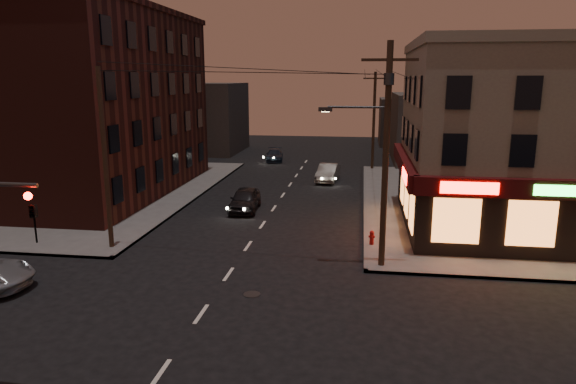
% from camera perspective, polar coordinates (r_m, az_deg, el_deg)
% --- Properties ---
extents(ground, '(120.00, 120.00, 0.00)m').
position_cam_1_polar(ground, '(19.90, -9.62, -13.23)').
color(ground, black).
rests_on(ground, ground).
extents(sidewalk_ne, '(24.00, 28.00, 0.15)m').
position_cam_1_polar(sidewalk_ne, '(38.99, 26.33, -1.39)').
color(sidewalk_ne, '#514F4C').
rests_on(sidewalk_ne, ground).
extents(sidewalk_nw, '(24.00, 28.00, 0.15)m').
position_cam_1_polar(sidewalk_nw, '(43.95, -24.67, 0.23)').
color(sidewalk_nw, '#514F4C').
rests_on(sidewalk_nw, ground).
extents(pizza_building, '(15.85, 12.85, 10.50)m').
position_cam_1_polar(pizza_building, '(32.27, 26.72, 5.45)').
color(pizza_building, gray).
rests_on(pizza_building, sidewalk_ne).
extents(brick_apartment, '(12.00, 20.00, 13.00)m').
position_cam_1_polar(brick_apartment, '(41.34, -21.38, 9.02)').
color(brick_apartment, '#411A14').
rests_on(brick_apartment, sidewalk_nw).
extents(bg_building_ne_a, '(10.00, 12.00, 7.00)m').
position_cam_1_polar(bg_building_ne_a, '(55.86, 16.80, 6.80)').
color(bg_building_ne_a, '#3F3D3A').
rests_on(bg_building_ne_a, ground).
extents(bg_building_nw, '(9.00, 10.00, 8.00)m').
position_cam_1_polar(bg_building_nw, '(62.08, -9.48, 8.16)').
color(bg_building_nw, '#3F3D3A').
rests_on(bg_building_nw, ground).
extents(bg_building_ne_b, '(8.00, 8.00, 6.00)m').
position_cam_1_polar(bg_building_ne_b, '(69.52, 13.47, 7.61)').
color(bg_building_ne_b, '#3F3D3A').
rests_on(bg_building_ne_b, ground).
extents(utility_pole_main, '(4.20, 0.44, 10.00)m').
position_cam_1_polar(utility_pole_main, '(23.00, 10.58, 5.27)').
color(utility_pole_main, '#382619').
rests_on(utility_pole_main, sidewalk_ne).
extents(utility_pole_far, '(0.26, 0.26, 9.00)m').
position_cam_1_polar(utility_pole_far, '(49.18, 9.51, 7.80)').
color(utility_pole_far, '#382619').
rests_on(utility_pole_far, sidewalk_ne).
extents(utility_pole_west, '(0.24, 0.24, 9.00)m').
position_cam_1_polar(utility_pole_west, '(26.93, -19.66, 3.40)').
color(utility_pole_west, '#382619').
rests_on(utility_pole_west, sidewalk_nw).
extents(sedan_near, '(2.01, 4.44, 1.48)m').
position_cam_1_polar(sedan_near, '(34.02, -4.81, -0.83)').
color(sedan_near, black).
rests_on(sedan_near, ground).
extents(sedan_mid, '(1.94, 4.54, 1.45)m').
position_cam_1_polar(sedan_mid, '(43.69, 4.47, 2.15)').
color(sedan_mid, slate).
rests_on(sedan_mid, ground).
extents(sedan_far, '(2.27, 4.39, 1.22)m').
position_cam_1_polar(sedan_far, '(54.39, -1.51, 4.12)').
color(sedan_far, '#182331').
rests_on(sedan_far, ground).
extents(fire_hydrant, '(0.34, 0.34, 0.75)m').
position_cam_1_polar(fire_hydrant, '(26.99, 9.29, -4.94)').
color(fire_hydrant, '#990E0D').
rests_on(fire_hydrant, sidewalk_ne).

